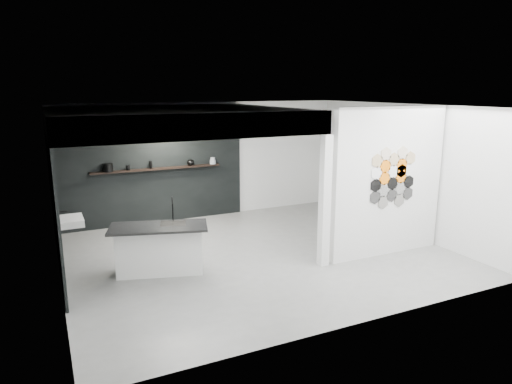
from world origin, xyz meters
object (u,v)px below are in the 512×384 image
object	(u,v)px
kettle	(191,162)
glass_bowl	(213,162)
kitchen_island	(160,248)
bottle_dark	(151,165)
stockpot	(108,168)
utensil_cup	(128,168)
glass_vase	(213,161)
partition_panel	(388,182)
wall_basin	(71,221)

from	to	relation	value
kettle	glass_bowl	bearing A→B (deg)	17.42
kitchen_island	bottle_dark	bearing A→B (deg)	95.92
kettle	bottle_dark	world-z (taller)	bottle_dark
stockpot	glass_bowl	distance (m)	2.45
stockpot	utensil_cup	size ratio (longest dim) A/B	2.12
kettle	utensil_cup	distance (m)	1.46
kettle	glass_vase	world-z (taller)	glass_vase
bottle_dark	utensil_cup	xyz separation A→B (m)	(-0.51, 0.00, -0.03)
glass_bowl	glass_vase	size ratio (longest dim) A/B	0.90
kettle	utensil_cup	world-z (taller)	kettle
glass_bowl	bottle_dark	distance (m)	1.51
stockpot	glass_vase	size ratio (longest dim) A/B	1.37
partition_panel	stockpot	xyz separation A→B (m)	(-4.53, 3.87, 0.01)
kitchen_island	kettle	size ratio (longest dim) A/B	10.10
kettle	utensil_cup	xyz separation A→B (m)	(-1.46, 0.00, -0.02)
glass_bowl	bottle_dark	world-z (taller)	bottle_dark
glass_bowl	utensil_cup	xyz separation A→B (m)	(-2.02, 0.00, 0.00)
partition_panel	glass_bowl	size ratio (longest dim) A/B	19.47
glass_bowl	kitchen_island	bearing A→B (deg)	-124.87
bottle_dark	utensil_cup	world-z (taller)	bottle_dark
bottle_dark	glass_bowl	bearing A→B (deg)	0.00
kettle	glass_bowl	xyz separation A→B (m)	(0.56, 0.00, -0.02)
partition_panel	bottle_dark	bearing A→B (deg)	132.82
kettle	glass_vase	size ratio (longest dim) A/B	1.09
wall_basin	utensil_cup	world-z (taller)	utensil_cup
wall_basin	stockpot	bearing A→B (deg)	65.54
bottle_dark	wall_basin	bearing A→B (deg)	-132.36
wall_basin	stockpot	world-z (taller)	stockpot
glass_bowl	wall_basin	bearing A→B (deg)	-148.65
wall_basin	glass_vase	xyz separation A→B (m)	(3.39, 2.07, 0.55)
wall_basin	glass_bowl	size ratio (longest dim) A/B	4.17
wall_basin	bottle_dark	xyz separation A→B (m)	(1.88, 2.07, 0.55)
partition_panel	wall_basin	bearing A→B (deg)	161.77
bottle_dark	kitchen_island	bearing A→B (deg)	-100.64
bottle_dark	utensil_cup	size ratio (longest dim) A/B	1.65
stockpot	glass_vase	bearing A→B (deg)	0.00
wall_basin	kitchen_island	size ratio (longest dim) A/B	0.34
bottle_dark	glass_vase	bearing A→B (deg)	0.00
partition_panel	kettle	world-z (taller)	partition_panel
stockpot	bottle_dark	xyz separation A→B (m)	(0.94, 0.00, -0.00)
glass_vase	utensil_cup	distance (m)	2.02
stockpot	glass_vase	xyz separation A→B (m)	(2.45, 0.00, -0.01)
partition_panel	utensil_cup	xyz separation A→B (m)	(-4.09, 3.87, -0.03)
bottle_dark	stockpot	bearing A→B (deg)	180.00
partition_panel	wall_basin	xyz separation A→B (m)	(-5.46, 1.80, -0.55)
glass_vase	partition_panel	bearing A→B (deg)	-61.77
kettle	bottle_dark	size ratio (longest dim) A/B	1.02
glass_bowl	utensil_cup	bearing A→B (deg)	180.00
partition_panel	kettle	distance (m)	4.68
wall_basin	kitchen_island	distance (m)	1.65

